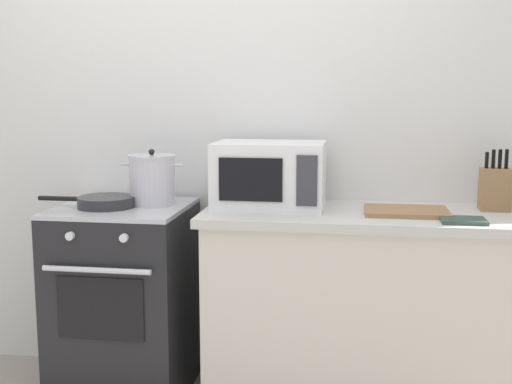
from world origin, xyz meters
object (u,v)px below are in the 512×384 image
microwave (270,175)px  cutting_board (406,211)px  frying_pan (105,202)px  stove (125,300)px  knife_block (495,189)px  stock_pot (152,180)px  oven_mitt (463,220)px

microwave → cutting_board: 0.63m
frying_pan → cutting_board: bearing=2.1°
stove → microwave: (0.69, 0.08, 0.61)m
knife_block → cutting_board: bearing=-160.5°
stock_pot → frying_pan: 0.24m
stove → knife_block: 1.79m
knife_block → stove: bearing=-175.2°
cutting_board → stove: bearing=-180.0°
stock_pot → microwave: bearing=2.6°
frying_pan → microwave: 0.77m
stock_pot → cutting_board: (1.17, -0.05, -0.11)m
stock_pot → oven_mitt: stock_pot is taller
stove → stock_pot: (0.13, 0.05, 0.58)m
stove → oven_mitt: 1.60m
stove → frying_pan: 0.49m
cutting_board → frying_pan: bearing=-177.9°
stove → microwave: microwave is taller
stove → oven_mitt: bearing=-6.0°
microwave → cutting_board: (0.61, -0.08, -0.14)m
knife_block → oven_mitt: (-0.18, -0.30, -0.09)m
frying_pan → cutting_board: (1.36, 0.05, -0.02)m
stock_pot → oven_mitt: bearing=-8.8°
stock_pot → microwave: (0.55, 0.02, 0.03)m
cutting_board → oven_mitt: cutting_board is taller
microwave → knife_block: bearing=3.5°
frying_pan → oven_mitt: frying_pan is taller
cutting_board → oven_mitt: bearing=-36.5°
microwave → cutting_board: microwave is taller
stove → knife_block: (1.70, 0.14, 0.56)m
stock_pot → oven_mitt: size_ratio=1.68×
microwave → cutting_board: size_ratio=1.39×
stock_pot → oven_mitt: 1.41m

